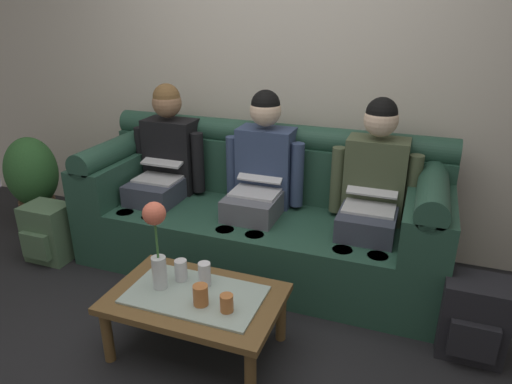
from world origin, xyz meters
TOP-DOWN VIEW (x-y plane):
  - ground_plane at (0.00, 0.00)m, footprint 14.00×14.00m
  - back_wall_patterned at (0.00, 1.70)m, footprint 6.00×0.12m
  - couch at (0.00, 1.17)m, footprint 2.46×0.88m
  - person_left at (-0.74, 1.17)m, footprint 0.56×0.67m
  - person_middle at (0.00, 1.17)m, footprint 0.56×0.67m
  - person_right at (0.74, 1.17)m, footprint 0.56×0.67m
  - coffee_table at (0.00, 0.18)m, footprint 0.89×0.57m
  - flower_vase at (-0.20, 0.17)m, footprint 0.12×0.12m
  - cup_near_left at (0.07, 0.11)m, footprint 0.08×0.08m
  - cup_near_right at (-0.13, 0.27)m, footprint 0.07×0.07m
  - cup_far_center at (0.01, 0.27)m, footprint 0.07×0.07m
  - cup_far_left at (0.21, 0.10)m, footprint 0.07×0.07m
  - backpack_right at (1.36, 0.66)m, footprint 0.33×0.29m
  - backpack_left at (-1.44, 0.67)m, footprint 0.31×0.28m
  - potted_plant at (-1.89, 1.03)m, footprint 0.40×0.40m

SIDE VIEW (x-z plane):
  - ground_plane at x=0.00m, z-range 0.00..0.00m
  - backpack_left at x=-1.44m, z-range 0.00..0.42m
  - backpack_right at x=1.36m, z-range 0.00..0.43m
  - coffee_table at x=0.00m, z-range 0.12..0.48m
  - couch at x=0.00m, z-range -0.11..0.85m
  - cup_far_left at x=0.21m, z-range 0.35..0.44m
  - cup_near_left at x=0.07m, z-range 0.35..0.46m
  - cup_near_right at x=-0.13m, z-range 0.35..0.47m
  - cup_far_center at x=0.01m, z-range 0.35..0.48m
  - potted_plant at x=-1.89m, z-range 0.04..0.82m
  - flower_vase at x=-0.20m, z-range 0.41..0.89m
  - person_middle at x=0.00m, z-range 0.05..1.27m
  - person_right at x=0.74m, z-range 0.05..1.27m
  - person_left at x=-0.74m, z-range 0.05..1.27m
  - back_wall_patterned at x=0.00m, z-range 0.00..2.90m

